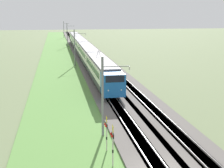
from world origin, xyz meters
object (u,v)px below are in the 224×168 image
at_px(crossing_signal_near, 113,142).
at_px(catenary_mast_mid, 75,47).
at_px(crossing_signal_aux, 106,131).
at_px(catenary_mast_near, 103,96).
at_px(passenger_train, 83,48).
at_px(catenary_mast_far, 67,35).
at_px(catenary_mast_distant, 64,29).

xyz_separation_m(crossing_signal_near, catenary_mast_mid, (45.17, -0.25, 2.02)).
bearing_deg(crossing_signal_aux, catenary_mast_near, -94.67).
distance_m(crossing_signal_near, catenary_mast_near, 6.19).
bearing_deg(passenger_train, catenary_mast_far, -173.94).
height_order(crossing_signal_near, crossing_signal_aux, crossing_signal_near).
bearing_deg(catenary_mast_near, catenary_mast_far, 0.00).
bearing_deg(crossing_signal_near, passenger_train, -93.06).
relative_size(passenger_train, catenary_mast_near, 11.50).
bearing_deg(catenary_mast_distant, catenary_mast_far, 180.00).
height_order(crossing_signal_aux, catenary_mast_far, catenary_mast_far).
bearing_deg(crossing_signal_aux, catenary_mast_far, -90.18).
bearing_deg(catenary_mast_far, crossing_signal_aux, 179.82).
height_order(crossing_signal_near, catenary_mast_distant, catenary_mast_distant).
bearing_deg(passenger_train, catenary_mast_distant, -177.54).
distance_m(catenary_mast_near, catenary_mast_mid, 39.25).
bearing_deg(crossing_signal_aux, catenary_mast_distant, -90.13).
bearing_deg(catenary_mast_far, crossing_signal_near, 179.83).
bearing_deg(catenary_mast_near, catenary_mast_mid, 0.00).
bearing_deg(catenary_mast_distant, crossing_signal_aux, 179.87).
xyz_separation_m(crossing_signal_near, catenary_mast_near, (5.91, -0.25, 1.82)).
xyz_separation_m(passenger_train, catenary_mast_distant, (65.93, 2.83, 1.43)).
relative_size(passenger_train, crossing_signal_near, 25.90).
xyz_separation_m(crossing_signal_aux, catenary_mast_mid, (42.50, -0.26, 2.17)).
height_order(catenary_mast_near, catenary_mast_distant, catenary_mast_distant).
distance_m(catenary_mast_near, catenary_mast_far, 78.51).
height_order(passenger_train, crossing_signal_near, passenger_train).
distance_m(passenger_train, crossing_signal_near, 57.83).
distance_m(passenger_train, catenary_mast_mid, 12.99).
bearing_deg(passenger_train, crossing_signal_aux, -3.22).
bearing_deg(catenary_mast_mid, crossing_signal_aux, 179.65).
bearing_deg(catenary_mast_far, catenary_mast_mid, -180.00).
distance_m(crossing_signal_near, catenary_mast_far, 84.45).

